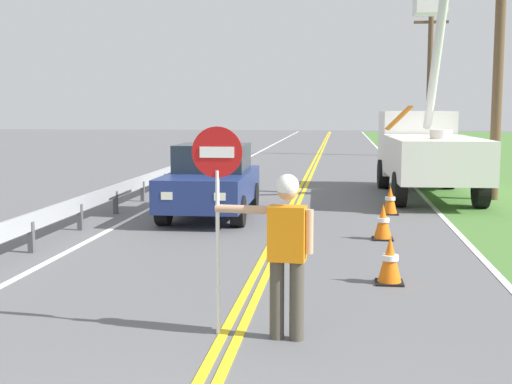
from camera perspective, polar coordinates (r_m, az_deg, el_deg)
name	(u,v)px	position (r m, az deg, el deg)	size (l,w,h in m)	color
centerline_yellow_left	(303,183)	(23.57, 3.90, 0.78)	(0.11, 110.00, 0.01)	yellow
centerline_yellow_right	(308,183)	(23.56, 4.34, 0.78)	(0.11, 110.00, 0.01)	yellow
edge_line_right	(412,184)	(23.66, 12.86, 0.65)	(0.12, 110.00, 0.01)	silver
edge_line_left	(202,181)	(24.01, -4.49, 0.89)	(0.12, 110.00, 0.01)	silver
flagger_worker	(286,246)	(7.43, 2.53, -4.50)	(1.08, 0.28, 1.83)	#474238
stop_sign_paddle	(217,183)	(7.49, -3.25, 0.73)	(0.56, 0.04, 2.33)	silver
utility_bucket_truck	(425,147)	(20.57, 13.96, 3.69)	(2.67, 6.88, 5.98)	white
oncoming_sedan_nearest	(211,182)	(16.04, -3.75, 0.88)	(1.95, 4.13, 1.70)	navy
utility_pole_near	(499,57)	(20.17, 19.60, 10.54)	(1.80, 0.28, 7.50)	brown
utility_pole_mid	(429,81)	(38.00, 14.27, 8.98)	(1.80, 0.28, 7.70)	brown
traffic_cone_lead	(390,261)	(10.11, 11.11, -5.65)	(0.40, 0.40, 0.70)	orange
traffic_cone_mid	(383,222)	(13.47, 10.55, -2.51)	(0.40, 0.40, 0.70)	orange
traffic_cone_tail	(390,201)	(16.73, 11.13, -0.70)	(0.40, 0.40, 0.70)	orange
guardrail_left_shoulder	(154,178)	(20.09, -8.54, 1.14)	(0.10, 32.00, 0.71)	#9EA0A3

